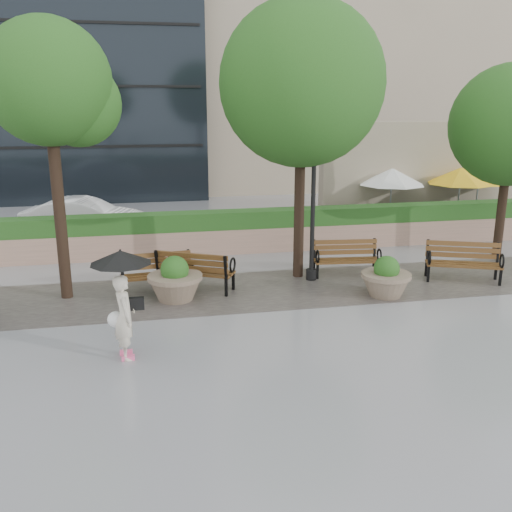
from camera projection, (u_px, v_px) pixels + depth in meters
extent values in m
plane|color=gray|center=(258.00, 337.00, 11.89)|extent=(100.00, 100.00, 0.00)
cube|color=#383330|center=(235.00, 291.00, 14.72)|extent=(28.00, 3.20, 0.01)
cube|color=tan|center=(215.00, 241.00, 18.40)|extent=(24.00, 0.80, 0.80)
cube|color=#1B4E1A|center=(214.00, 220.00, 18.22)|extent=(24.00, 0.75, 0.55)
cube|color=tan|center=(442.00, 173.00, 22.62)|extent=(10.00, 0.60, 4.00)
cube|color=#1B4E1A|center=(456.00, 223.00, 20.86)|extent=(8.00, 0.50, 0.90)
cube|color=black|center=(202.00, 227.00, 22.29)|extent=(40.00, 7.00, 0.00)
cube|color=tan|center=(348.00, 7.00, 32.89)|extent=(18.00, 10.00, 20.00)
cube|color=brown|center=(157.00, 275.00, 14.58)|extent=(1.88, 0.71, 0.05)
cube|color=brown|center=(155.00, 261.00, 14.76)|extent=(1.84, 0.28, 0.43)
cube|color=black|center=(158.00, 283.00, 14.66)|extent=(1.88, 0.81, 0.47)
torus|color=black|center=(123.00, 273.00, 14.13)|extent=(0.08, 0.38, 0.38)
torus|color=black|center=(192.00, 268.00, 14.60)|extent=(0.08, 0.38, 0.38)
cube|color=brown|center=(196.00, 272.00, 14.78)|extent=(2.03, 1.46, 0.06)
cube|color=brown|center=(191.00, 262.00, 14.41)|extent=(1.82, 1.05, 0.47)
cube|color=black|center=(196.00, 280.00, 14.81)|extent=(2.08, 1.56, 0.51)
torus|color=black|center=(233.00, 265.00, 14.65)|extent=(0.24, 0.39, 0.41)
torus|color=black|center=(166.00, 259.00, 15.17)|extent=(0.24, 0.39, 0.41)
cube|color=brown|center=(347.00, 260.00, 15.93)|extent=(1.89, 0.75, 0.05)
cube|color=brown|center=(345.00, 247.00, 16.12)|extent=(1.84, 0.32, 0.43)
cube|color=black|center=(346.00, 268.00, 16.02)|extent=(1.90, 0.85, 0.47)
torus|color=black|center=(318.00, 257.00, 15.63)|extent=(0.09, 0.38, 0.38)
torus|color=black|center=(379.00, 255.00, 15.78)|extent=(0.09, 0.38, 0.38)
cube|color=brown|center=(463.00, 264.00, 15.44)|extent=(2.04, 1.26, 0.05)
cube|color=brown|center=(463.00, 250.00, 15.64)|extent=(1.87, 0.84, 0.46)
cube|color=black|center=(462.00, 272.00, 15.53)|extent=(2.08, 1.36, 0.50)
torus|color=black|center=(429.00, 258.00, 15.36)|extent=(0.20, 0.39, 0.40)
torus|color=black|center=(502.00, 261.00, 15.05)|extent=(0.20, 0.39, 0.40)
cylinder|color=#7F6B56|center=(175.00, 277.00, 13.96)|extent=(1.34, 1.34, 0.11)
sphere|color=#1D4E16|center=(175.00, 270.00, 13.91)|extent=(0.69, 0.69, 0.69)
cylinder|color=#7F6B56|center=(386.00, 275.00, 14.26)|extent=(1.25, 1.25, 0.10)
sphere|color=#1D4E16|center=(387.00, 269.00, 14.21)|extent=(0.64, 0.64, 0.64)
cylinder|color=black|center=(313.00, 213.00, 15.22)|extent=(0.12, 0.12, 3.73)
cylinder|color=black|center=(311.00, 274.00, 15.67)|extent=(0.28, 0.28, 0.30)
sphere|color=black|center=(315.00, 140.00, 14.71)|extent=(0.24, 0.24, 0.24)
cylinder|color=black|center=(59.00, 202.00, 13.67)|extent=(0.28, 0.28, 4.84)
sphere|color=#1D4E16|center=(47.00, 82.00, 12.94)|extent=(2.90, 2.90, 2.90)
sphere|color=#1D4E16|center=(78.00, 104.00, 13.46)|extent=(2.03, 2.03, 2.03)
cylinder|color=black|center=(300.00, 190.00, 15.38)|extent=(0.28, 0.28, 4.85)
sphere|color=#1D4E16|center=(302.00, 83.00, 14.65)|extent=(4.30, 4.30, 4.30)
sphere|color=#1D4E16|center=(320.00, 103.00, 15.17)|extent=(3.01, 3.01, 3.01)
cylinder|color=black|center=(503.00, 196.00, 17.80)|extent=(0.28, 0.28, 3.79)
sphere|color=#1D4E16|center=(511.00, 125.00, 17.22)|extent=(3.67, 3.67, 3.67)
cylinder|color=black|center=(389.00, 227.00, 21.94)|extent=(0.40, 0.40, 0.10)
cylinder|color=#99999E|center=(390.00, 200.00, 21.66)|extent=(0.06, 0.06, 2.20)
cone|color=white|center=(392.00, 177.00, 21.42)|extent=(2.50, 2.50, 0.60)
cylinder|color=black|center=(456.00, 226.00, 22.19)|extent=(0.40, 0.40, 0.10)
cylinder|color=#99999E|center=(458.00, 199.00, 21.91)|extent=(0.06, 0.06, 2.20)
cone|color=yellow|center=(461.00, 176.00, 21.67)|extent=(2.50, 2.50, 0.60)
cylinder|color=black|center=(474.00, 224.00, 22.54)|extent=(0.40, 0.40, 0.10)
cylinder|color=#99999E|center=(477.00, 198.00, 22.26)|extent=(0.06, 0.06, 2.20)
cone|color=yellow|center=(479.00, 175.00, 22.02)|extent=(2.50, 2.50, 0.60)
imported|color=white|center=(85.00, 218.00, 20.45)|extent=(4.49, 2.39, 1.41)
imported|color=beige|center=(125.00, 314.00, 10.75)|extent=(0.54, 0.70, 1.76)
cube|color=#F2598C|center=(126.00, 352.00, 11.08)|extent=(0.15, 0.26, 0.09)
cube|color=#F2598C|center=(128.00, 358.00, 10.84)|extent=(0.15, 0.26, 0.09)
cube|color=black|center=(135.00, 304.00, 10.82)|extent=(0.16, 0.34, 0.24)
sphere|color=white|center=(116.00, 319.00, 10.94)|extent=(0.31, 0.31, 0.31)
cylinder|color=black|center=(122.00, 280.00, 10.62)|extent=(0.02, 0.02, 0.94)
cone|color=black|center=(121.00, 257.00, 10.50)|extent=(1.15, 1.15, 0.24)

